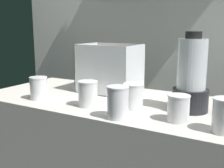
{
  "coord_description": "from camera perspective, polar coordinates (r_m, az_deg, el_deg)",
  "views": [
    {
      "loc": [
        0.72,
        -1.23,
        1.27
      ],
      "look_at": [
        0.0,
        0.0,
        0.98
      ],
      "focal_mm": 45.54,
      "sensor_mm": 36.0,
      "label": 1
    }
  ],
  "objects": [
    {
      "name": "back_wall_unit",
      "position": [
        2.12,
        10.65,
        11.25
      ],
      "size": [
        2.6,
        0.24,
        2.5
      ],
      "color": "silver",
      "rests_on": "ground_plane"
    },
    {
      "name": "carrot_display_bin",
      "position": [
        1.62,
        -0.63,
        1.39
      ],
      "size": [
        0.33,
        0.23,
        0.27
      ],
      "color": "white",
      "rests_on": "counter"
    },
    {
      "name": "blender_pitcher",
      "position": [
        1.29,
        15.63,
        1.05
      ],
      "size": [
        0.16,
        0.16,
        0.35
      ],
      "color": "black",
      "rests_on": "counter"
    },
    {
      "name": "juice_cup_beet_far_left",
      "position": [
        1.51,
        -14.51,
        -1.0
      ],
      "size": [
        0.09,
        0.09,
        0.12
      ],
      "color": "white",
      "rests_on": "counter"
    },
    {
      "name": "juice_cup_orange_left",
      "position": [
        1.33,
        -4.86,
        -2.24
      ],
      "size": [
        0.09,
        0.09,
        0.12
      ],
      "color": "white",
      "rests_on": "counter"
    },
    {
      "name": "juice_cup_pomegranate_middle",
      "position": [
        1.3,
        4.26,
        -2.6
      ],
      "size": [
        0.09,
        0.09,
        0.12
      ],
      "color": "white",
      "rests_on": "counter"
    },
    {
      "name": "juice_cup_pomegranate_right",
      "position": [
        1.16,
        1.16,
        -4.0
      ],
      "size": [
        0.09,
        0.09,
        0.13
      ],
      "color": "white",
      "rests_on": "counter"
    },
    {
      "name": "juice_cup_mango_far_right",
      "position": [
        1.15,
        13.17,
        -5.1
      ],
      "size": [
        0.09,
        0.09,
        0.11
      ],
      "color": "white",
      "rests_on": "counter"
    }
  ]
}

